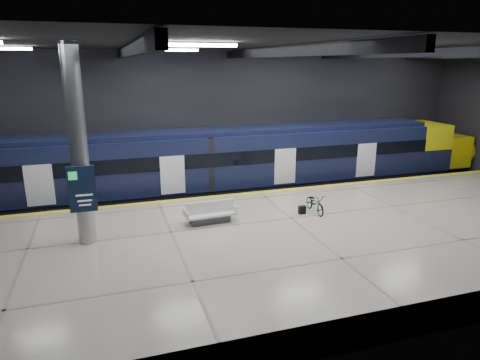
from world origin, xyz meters
name	(u,v)px	position (x,y,z in m)	size (l,w,h in m)	color
ground	(281,234)	(0.00, 0.00, 0.00)	(30.00, 30.00, 0.00)	black
room_shell	(285,103)	(0.00, 0.00, 5.72)	(30.10, 16.10, 8.05)	black
platform	(307,244)	(0.00, -2.50, 0.55)	(30.00, 11.00, 1.10)	#B5AA99
safety_strip	(260,192)	(0.00, 2.75, 1.11)	(30.00, 0.40, 0.01)	yellow
rails	(243,196)	(0.00, 5.50, 0.08)	(30.00, 1.52, 0.16)	gray
train	(255,161)	(0.70, 5.50, 2.06)	(29.40, 2.84, 3.79)	black
bench	(210,215)	(-3.35, -0.48, 1.42)	(2.10, 0.97, 0.91)	#595B60
bicycle	(315,203)	(1.24, -0.67, 1.52)	(0.56, 1.60, 0.84)	#99999E
pannier_bag	(302,210)	(0.64, -0.67, 1.28)	(0.30, 0.18, 0.35)	black
info_column	(79,150)	(-8.00, -1.03, 4.46)	(0.90, 0.78, 6.90)	#9EA0A5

